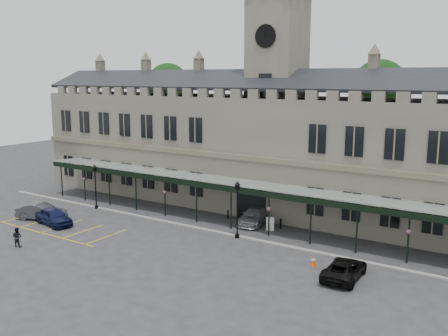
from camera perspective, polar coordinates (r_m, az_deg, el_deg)
The scene contains 19 objects.
ground at distance 41.68m, azimuth -4.59°, elevation -9.40°, with size 140.00×140.00×0.00m, color #2F2F32.
station_building at distance 53.21m, azimuth 5.87°, elevation 2.11°, with size 60.00×10.36×17.30m.
clock_tower at distance 52.74m, azimuth 6.05°, elevation 9.28°, with size 5.60×5.60×24.80m.
canopy at distance 46.81m, azimuth 0.99°, elevation -4.06°, with size 50.00×4.10×4.30m.
kerb at distance 45.88m, azimuth -0.35°, elevation -7.41°, with size 60.00×0.40×0.12m, color gray.
parking_markings at distance 50.20m, azimuth -18.49°, elevation -6.46°, with size 16.00×6.00×0.01m, color gold, non-canonical shape.
tree_behind_left at distance 72.50m, azimuth -6.39°, elevation 9.34°, with size 6.00×6.00×16.00m.
tree_behind_mid at distance 58.18m, azimuth 17.31°, elevation 8.68°, with size 6.00×6.00×16.00m.
lamp_post_left at distance 55.36m, azimuth -14.49°, elevation -1.61°, with size 0.46×0.46×4.87m.
lamp_post_mid at distance 43.85m, azimuth 1.53°, elevation -4.17°, with size 0.49×0.49×5.17m.
traffic_cone at distance 38.87m, azimuth 10.16°, elevation -10.46°, with size 0.47×0.47×0.75m.
sign_board at distance 46.71m, azimuth 5.30°, elevation -6.40°, with size 0.74×0.24×1.28m.
bollard_left at distance 50.33m, azimuth 0.46°, elevation -5.34°, with size 0.16×0.16×0.88m, color black.
bollard_right at distance 47.44m, azimuth 6.49°, elevation -6.34°, with size 0.17×0.17×0.97m, color black.
car_left_a at distance 50.99m, azimuth -18.88°, elevation -5.28°, with size 1.91×4.75×1.62m, color #0D1539.
car_left_b at distance 53.20m, azimuth -20.14°, elevation -4.70°, with size 1.74×4.98×1.64m, color #373A3F.
car_taxi at distance 48.85m, azimuth 3.57°, elevation -5.45°, with size 2.16×5.31×1.54m, color #9FA2A7.
car_van at distance 37.00m, azimuth 13.59°, elevation -11.16°, with size 2.28×4.95×1.37m, color black.
person_b at distance 45.62m, azimuth -22.57°, elevation -7.30°, with size 0.83×0.64×1.70m, color black.
Camera 1 is at (24.20, -30.86, 14.12)m, focal length 40.00 mm.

